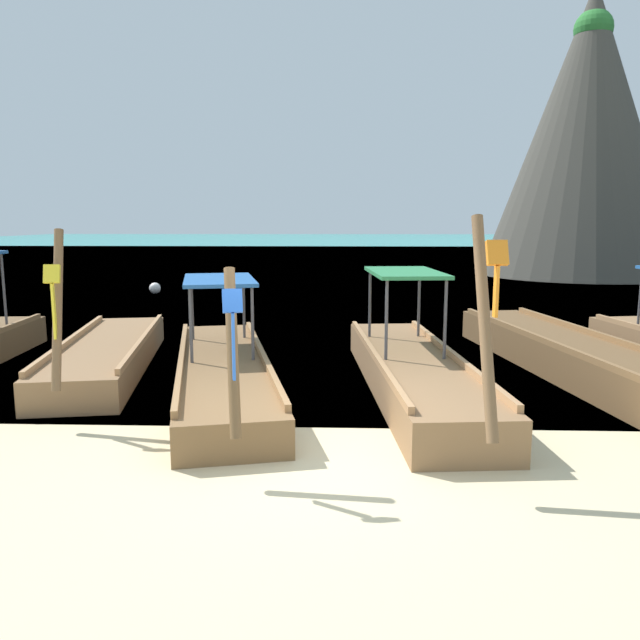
{
  "coord_description": "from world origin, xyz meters",
  "views": [
    {
      "loc": [
        0.35,
        -6.74,
        2.7
      ],
      "look_at": [
        0.0,
        3.06,
        1.12
      ],
      "focal_mm": 34.61,
      "sensor_mm": 36.0,
      "label": 1
    }
  ],
  "objects_px": {
    "longtail_boat_blue_ribbon": "(223,370)",
    "longtail_boat_orange_ribbon": "(413,370)",
    "longtail_boat_red_ribbon": "(564,353)",
    "mooring_buoy_near": "(155,288)",
    "longtail_boat_yellow_ribbon": "(108,355)",
    "karst_rock": "(584,136)"
  },
  "relations": [
    {
      "from": "karst_rock",
      "to": "mooring_buoy_near",
      "type": "height_order",
      "value": "karst_rock"
    },
    {
      "from": "longtail_boat_yellow_ribbon",
      "to": "karst_rock",
      "type": "relative_size",
      "value": 0.45
    },
    {
      "from": "karst_rock",
      "to": "mooring_buoy_near",
      "type": "relative_size",
      "value": 32.99
    },
    {
      "from": "longtail_boat_yellow_ribbon",
      "to": "mooring_buoy_near",
      "type": "bearing_deg",
      "value": 102.92
    },
    {
      "from": "longtail_boat_orange_ribbon",
      "to": "mooring_buoy_near",
      "type": "xyz_separation_m",
      "value": [
        -8.13,
        13.02,
        -0.13
      ]
    },
    {
      "from": "longtail_boat_blue_ribbon",
      "to": "longtail_boat_orange_ribbon",
      "type": "bearing_deg",
      "value": -1.38
    },
    {
      "from": "longtail_boat_red_ribbon",
      "to": "longtail_boat_orange_ribbon",
      "type": "bearing_deg",
      "value": -152.59
    },
    {
      "from": "longtail_boat_red_ribbon",
      "to": "mooring_buoy_near",
      "type": "relative_size",
      "value": 17.74
    },
    {
      "from": "longtail_boat_orange_ribbon",
      "to": "longtail_boat_blue_ribbon",
      "type": "bearing_deg",
      "value": 178.62
    },
    {
      "from": "longtail_boat_yellow_ribbon",
      "to": "longtail_boat_red_ribbon",
      "type": "xyz_separation_m",
      "value": [
        8.35,
        0.23,
        0.04
      ]
    },
    {
      "from": "longtail_boat_blue_ribbon",
      "to": "longtail_boat_red_ribbon",
      "type": "height_order",
      "value": "longtail_boat_red_ribbon"
    },
    {
      "from": "mooring_buoy_near",
      "to": "longtail_boat_yellow_ribbon",
      "type": "bearing_deg",
      "value": -77.08
    },
    {
      "from": "longtail_boat_red_ribbon",
      "to": "karst_rock",
      "type": "xyz_separation_m",
      "value": [
        7.73,
        20.47,
        6.49
      ]
    },
    {
      "from": "longtail_boat_yellow_ribbon",
      "to": "mooring_buoy_near",
      "type": "height_order",
      "value": "longtail_boat_yellow_ribbon"
    },
    {
      "from": "longtail_boat_yellow_ribbon",
      "to": "longtail_boat_blue_ribbon",
      "type": "relative_size",
      "value": 0.89
    },
    {
      "from": "longtail_boat_orange_ribbon",
      "to": "mooring_buoy_near",
      "type": "relative_size",
      "value": 16.99
    },
    {
      "from": "longtail_boat_orange_ribbon",
      "to": "mooring_buoy_near",
      "type": "distance_m",
      "value": 15.34
    },
    {
      "from": "longtail_boat_red_ribbon",
      "to": "longtail_boat_yellow_ribbon",
      "type": "bearing_deg",
      "value": -178.41
    },
    {
      "from": "karst_rock",
      "to": "mooring_buoy_near",
      "type": "distance_m",
      "value": 21.83
    },
    {
      "from": "longtail_boat_red_ribbon",
      "to": "karst_rock",
      "type": "height_order",
      "value": "karst_rock"
    },
    {
      "from": "longtail_boat_blue_ribbon",
      "to": "longtail_boat_yellow_ribbon",
      "type": "bearing_deg",
      "value": 152.92
    },
    {
      "from": "longtail_boat_blue_ribbon",
      "to": "longtail_boat_orange_ribbon",
      "type": "relative_size",
      "value": 0.99
    }
  ]
}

